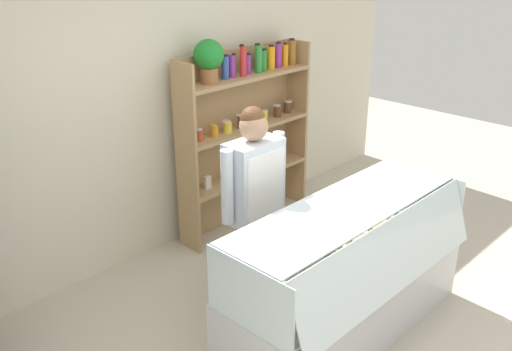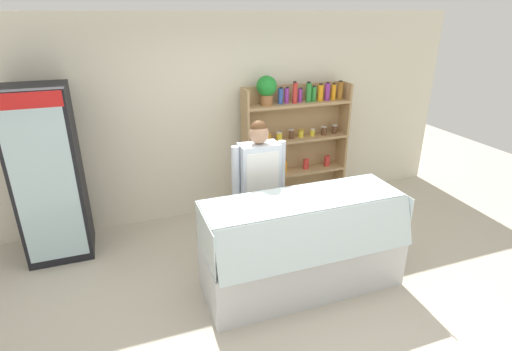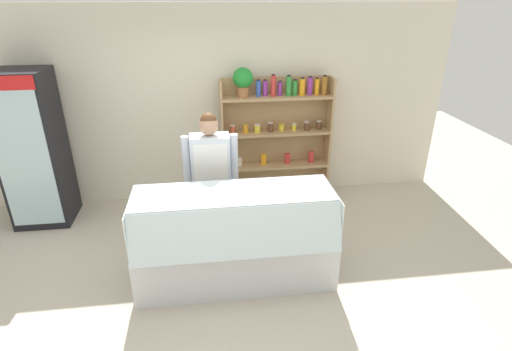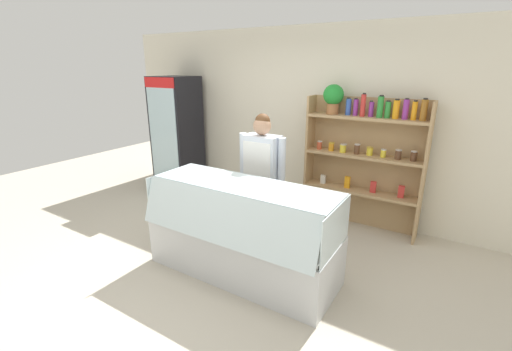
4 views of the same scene
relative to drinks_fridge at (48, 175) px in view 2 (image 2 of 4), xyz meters
name	(u,v)px [view 2 (image 2 of 4)]	position (x,y,z in m)	size (l,w,h in m)	color
ground_plane	(292,294)	(2.26, -1.68, -0.99)	(12.00, 12.00, 0.00)	beige
back_wall	(229,117)	(2.26, 0.49, 0.36)	(6.80, 0.10, 2.70)	silver
drinks_fridge	(48,175)	(0.00, 0.00, 0.00)	(0.69, 0.64, 1.99)	black
shelving_unit	(292,134)	(3.10, 0.23, 0.10)	(1.54, 0.29, 1.93)	tan
deli_display_case	(302,260)	(2.41, -1.56, -0.68)	(2.03, 0.81, 1.01)	silver
shop_clerk	(259,179)	(2.21, -0.83, -0.03)	(0.63, 0.25, 1.63)	#2D2D38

